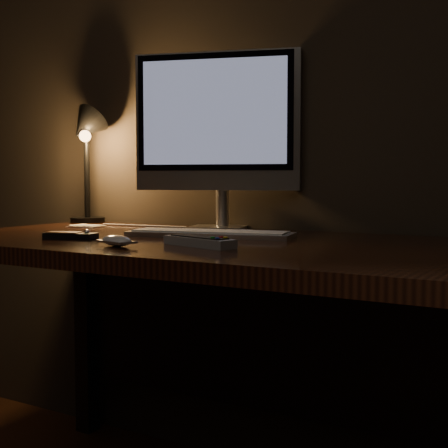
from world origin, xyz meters
The scene contains 9 objects.
desk centered at (0.00, 1.93, 0.62)m, with size 1.60×0.75×0.75m.
monitor centered at (-0.20, 2.16, 1.06)m, with size 0.49×0.19×0.53m.
keyboard centered at (-0.08, 1.93, 0.76)m, with size 0.44×0.12×0.02m, color silver.
mouse centered at (-0.13, 1.62, 0.76)m, with size 0.09×0.05×0.02m, color white.
media_remote centered at (-0.34, 1.69, 0.76)m, with size 0.14×0.08×0.02m.
tv_remote centered at (0.03, 1.71, 0.76)m, with size 0.20×0.11×0.03m.
papers centered at (-0.60, 2.03, 0.75)m, with size 0.11×0.07×0.01m, color white.
desk_lamp centered at (-0.71, 2.15, 1.02)m, with size 0.18×0.21×0.41m.
cable centered at (-0.29, 2.12, 0.75)m, with size 0.01×0.01×0.60m, color white.
Camera 1 is at (0.78, 0.54, 0.90)m, focal length 50.00 mm.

